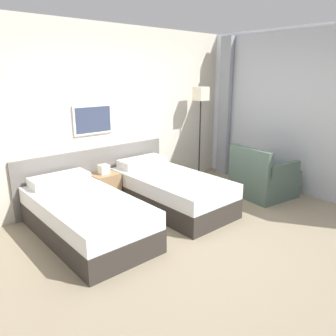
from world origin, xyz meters
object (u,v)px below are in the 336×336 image
at_px(bed_near_door, 85,216).
at_px(armchair, 263,179).
at_px(floor_lamp, 201,103).
at_px(nightstand, 105,188).
at_px(bed_near_window, 170,190).

xyz_separation_m(bed_near_door, armchair, (2.89, -0.65, 0.02)).
height_order(floor_lamp, armchair, floor_lamp).
height_order(nightstand, armchair, armchair).
bearing_deg(bed_near_window, floor_lamp, 26.53).
relative_size(bed_near_door, armchair, 2.03).
relative_size(nightstand, armchair, 0.68).
height_order(bed_near_door, bed_near_window, same).
height_order(nightstand, floor_lamp, floor_lamp).
height_order(bed_near_door, armchair, armchair).
bearing_deg(nightstand, bed_near_window, -45.77).
bearing_deg(floor_lamp, bed_near_door, -166.41).
bearing_deg(bed_near_door, nightstand, 45.77).
xyz_separation_m(bed_near_window, floor_lamp, (1.33, 0.66, 1.19)).
distance_m(bed_near_window, nightstand, 1.01).
bearing_deg(bed_near_window, nightstand, 134.23).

